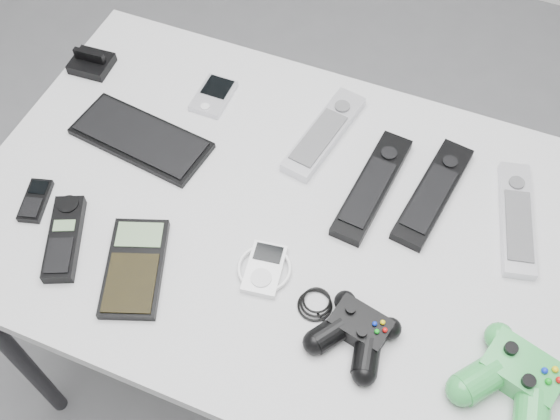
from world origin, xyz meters
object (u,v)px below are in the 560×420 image
at_px(remote_black_a, 373,186).
at_px(mobile_phone, 35,200).
at_px(remote_black_b, 433,192).
at_px(calculator, 135,267).
at_px(desk, 289,236).
at_px(remote_silver_a, 324,133).
at_px(remote_silver_b, 517,218).
at_px(pda_keyboard, 141,138).
at_px(controller_black, 356,331).
at_px(controller_green, 517,378).
at_px(mp3_player, 264,268).
at_px(pda, 213,95).
at_px(cordless_handset, 64,238).

distance_m(remote_black_a, mobile_phone, 0.59).
distance_m(remote_black_b, calculator, 0.52).
distance_m(desk, calculator, 0.28).
distance_m(remote_black_a, calculator, 0.43).
bearing_deg(remote_black_b, remote_silver_a, 174.55).
distance_m(remote_black_a, remote_silver_b, 0.25).
bearing_deg(remote_silver_a, remote_silver_b, 1.64).
bearing_deg(pda_keyboard, calculator, -55.78).
distance_m(pda_keyboard, remote_black_a, 0.43).
bearing_deg(controller_black, desk, 148.51).
distance_m(remote_silver_b, controller_black, 0.36).
relative_size(mobile_phone, controller_black, 0.41).
bearing_deg(pda_keyboard, remote_black_b, 16.01).
height_order(pda_keyboard, remote_silver_a, remote_silver_a).
xyz_separation_m(controller_black, controller_green, (0.24, 0.02, 0.01)).
xyz_separation_m(remote_black_a, mp3_player, (-0.11, -0.22, -0.00)).
distance_m(remote_black_b, mobile_phone, 0.69).
distance_m(mobile_phone, mp3_player, 0.42).
relative_size(remote_black_b, mobile_phone, 2.75).
distance_m(remote_black_b, mp3_player, 0.33).
bearing_deg(controller_green, desk, 175.99).
relative_size(pda_keyboard, controller_green, 1.57).
bearing_deg(controller_black, pda, 150.51).
relative_size(desk, pda_keyboard, 4.29).
distance_m(pda, remote_black_a, 0.36).
bearing_deg(remote_black_a, mp3_player, -111.46).
relative_size(pda, mobile_phone, 1.13).
distance_m(desk, pda_keyboard, 0.33).
distance_m(cordless_handset, calculator, 0.13).
bearing_deg(calculator, remote_black_a, 23.95).
distance_m(desk, controller_green, 0.45).
bearing_deg(remote_silver_a, controller_green, -29.35).
bearing_deg(remote_black_b, pda_keyboard, -162.86).
bearing_deg(mp3_player, cordless_handset, -176.05).
height_order(pda, remote_black_a, remote_black_a).
bearing_deg(mobile_phone, remote_black_b, 7.22).
distance_m(pda, controller_green, 0.74).
distance_m(remote_silver_b, mobile_phone, 0.83).
xyz_separation_m(desk, controller_green, (0.41, -0.15, 0.09)).
bearing_deg(remote_black_b, controller_black, -89.43).
bearing_deg(pda, mp3_player, -52.81).
xyz_separation_m(cordless_handset, mp3_player, (0.33, 0.07, -0.00)).
xyz_separation_m(mobile_phone, calculator, (0.23, -0.05, 0.00)).
bearing_deg(remote_black_a, desk, -130.93).
bearing_deg(remote_silver_a, remote_black_a, -24.45).
height_order(cordless_handset, controller_black, controller_black).
bearing_deg(remote_black_a, pda, 170.63).
height_order(remote_silver_a, remote_silver_b, remote_silver_a).
xyz_separation_m(remote_silver_a, remote_black_a, (0.12, -0.08, -0.00)).
xyz_separation_m(remote_silver_a, controller_green, (0.42, -0.34, 0.01)).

